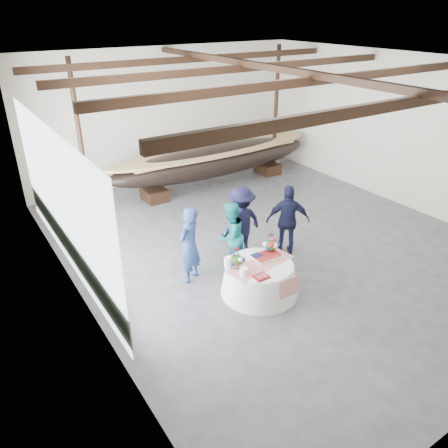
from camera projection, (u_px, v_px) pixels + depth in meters
floor at (272, 241)px, 11.67m from camera, size 10.00×12.00×0.01m
wall_back at (166, 115)px, 15.15m from camera, size 10.00×0.02×4.50m
wall_left at (70, 207)px, 8.21m from camera, size 0.02×12.00×4.50m
wall_right at (405, 132)px, 13.11m from camera, size 0.02×12.00×4.50m
ceiling at (282, 64)px, 9.65m from camera, size 10.00×12.00×0.01m
pavilion_structure at (260, 82)px, 10.44m from camera, size 9.80×11.76×4.50m
open_bay at (62, 209)px, 9.17m from camera, size 0.03×7.00×3.20m
longboat_display at (215, 160)px, 14.91m from camera, size 7.74×1.55×1.45m
banquet_table at (259, 278)px, 9.44m from camera, size 1.68×1.68×0.72m
tabletop_items at (255, 256)px, 9.30m from camera, size 1.61×0.95×0.40m
guest_woman_blue at (189, 245)px, 9.66m from camera, size 0.79×0.70×1.81m
guest_woman_teal at (230, 236)px, 10.18m from camera, size 0.96×0.85×1.67m
guest_man_left at (241, 222)px, 10.62m from camera, size 1.25×0.80×1.84m
guest_man_right at (288, 220)px, 10.75m from camera, size 1.13×0.96×1.82m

